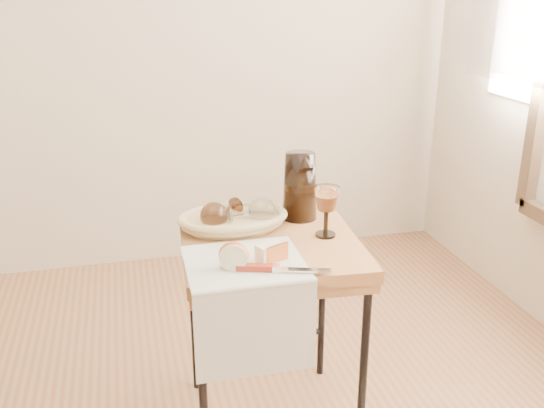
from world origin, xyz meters
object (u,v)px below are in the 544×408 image
object	(u,v)px
goblet_lying_b	(248,213)
apple_half	(234,255)
goblet_lying_a	(223,211)
side_table	(270,336)
bread_basket	(233,222)
pitcher	(300,186)
table_knife	(279,268)
wine_goblet	(326,211)
tea_towel	(245,263)

from	to	relation	value
goblet_lying_b	apple_half	distance (m)	0.28
goblet_lying_a	goblet_lying_b	distance (m)	0.08
side_table	bread_basket	bearing A→B (deg)	128.50
bread_basket	pitcher	world-z (taller)	pitcher
bread_basket	table_knife	size ratio (longest dim) A/B	1.25
pitcher	table_knife	world-z (taller)	pitcher
bread_basket	apple_half	xyz separation A→B (m)	(-0.05, -0.28, 0.02)
pitcher	table_knife	distance (m)	0.41
goblet_lying_a	goblet_lying_b	size ratio (longest dim) A/B	1.00
pitcher	apple_half	size ratio (longest dim) A/B	3.19
side_table	pitcher	xyz separation A→B (m)	(0.13, 0.15, 0.44)
wine_goblet	goblet_lying_a	bearing A→B (deg)	154.20
goblet_lying_a	pitcher	bearing A→B (deg)	145.14
tea_towel	bread_basket	xyz separation A→B (m)	(0.02, 0.25, 0.02)
tea_towel	pitcher	size ratio (longest dim) A/B	1.25
bread_basket	goblet_lying_b	world-z (taller)	goblet_lying_b
side_table	table_knife	bearing A→B (deg)	-97.76
side_table	bread_basket	size ratio (longest dim) A/B	2.18
wine_goblet	bread_basket	bearing A→B (deg)	154.28
tea_towel	goblet_lying_a	xyz separation A→B (m)	(-0.01, 0.27, 0.05)
goblet_lying_a	apple_half	xyz separation A→B (m)	(-0.02, -0.29, -0.01)
goblet_lying_a	apple_half	bearing A→B (deg)	44.84
bread_basket	goblet_lying_a	bearing A→B (deg)	153.00
side_table	goblet_lying_b	size ratio (longest dim) A/B	4.78
goblet_lying_b	apple_half	xyz separation A→B (m)	(-0.09, -0.26, -0.01)
side_table	pitcher	bearing A→B (deg)	48.50
pitcher	bread_basket	bearing A→B (deg)	-168.56
pitcher	apple_half	world-z (taller)	pitcher
tea_towel	goblet_lying_b	size ratio (longest dim) A/B	2.31
wine_goblet	apple_half	distance (m)	0.35
side_table	goblet_lying_a	world-z (taller)	goblet_lying_a
side_table	goblet_lying_b	xyz separation A→B (m)	(-0.05, 0.10, 0.38)
goblet_lying_b	table_knife	world-z (taller)	goblet_lying_b
pitcher	apple_half	distance (m)	0.43
goblet_lying_a	bread_basket	bearing A→B (deg)	112.86
pitcher	wine_goblet	bearing A→B (deg)	-76.68
goblet_lying_a	side_table	bearing A→B (deg)	92.08
apple_half	table_knife	distance (m)	0.12
goblet_lying_b	pitcher	size ratio (longest dim) A/B	0.54
wine_goblet	table_knife	size ratio (longest dim) A/B	0.65
pitcher	table_knife	size ratio (longest dim) A/B	1.05
goblet_lying_a	apple_half	world-z (taller)	goblet_lying_a
tea_towel	apple_half	size ratio (longest dim) A/B	3.97
bread_basket	goblet_lying_b	bearing A→B (deg)	-22.24
bread_basket	goblet_lying_b	xyz separation A→B (m)	(0.04, -0.02, 0.03)
tea_towel	table_knife	world-z (taller)	table_knife
side_table	wine_goblet	distance (m)	0.44
goblet_lying_b	wine_goblet	world-z (taller)	wine_goblet
wine_goblet	table_knife	distance (m)	0.29
pitcher	table_knife	xyz separation A→B (m)	(-0.16, -0.37, -0.09)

